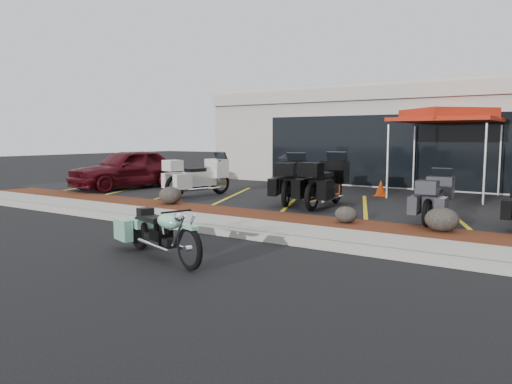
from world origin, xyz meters
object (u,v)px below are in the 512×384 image
Objects in this scene: parked_car at (127,169)px; traffic_cone at (381,188)px; popup_canopy at (447,117)px; hero_cruiser at (190,242)px; touring_white at (220,173)px.

traffic_cone is at bearing 27.90° from parked_car.
popup_canopy is (1.69, 0.97, 2.21)m from traffic_cone.
traffic_cone is at bearing 111.72° from hero_cruiser.
traffic_cone is (8.46, 2.77, -0.46)m from parked_car.
traffic_cone is 0.14× the size of popup_canopy.
popup_canopy is at bearing 29.99° from parked_car.
parked_car reaches higher than touring_white.
hero_cruiser is at bearing -87.00° from traffic_cone.
touring_white is (-5.05, 7.24, 0.39)m from hero_cruiser.
traffic_cone is at bearing -48.15° from touring_white.
popup_canopy is (1.18, 10.56, 2.16)m from hero_cruiser.
parked_car reaches higher than traffic_cone.
parked_car is at bearing -177.05° from popup_canopy.
hero_cruiser is 8.83m from touring_white.
hero_cruiser is 10.84m from popup_canopy.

